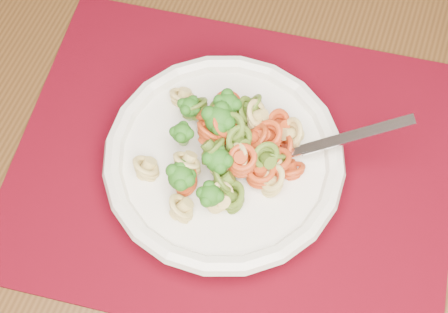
# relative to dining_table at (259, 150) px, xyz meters

# --- Properties ---
(dining_table) EXTENTS (1.45, 1.08, 0.72)m
(dining_table) POSITION_rel_dining_table_xyz_m (0.00, 0.00, 0.00)
(dining_table) COLOR #4D3115
(dining_table) RESTS_ON ground
(placemat) EXTENTS (0.48, 0.39, 0.00)m
(placemat) POSITION_rel_dining_table_xyz_m (-0.02, -0.07, 0.10)
(placemat) COLOR #550310
(placemat) RESTS_ON dining_table
(pasta_bowl) EXTENTS (0.24, 0.24, 0.05)m
(pasta_bowl) POSITION_rel_dining_table_xyz_m (-0.03, -0.08, 0.13)
(pasta_bowl) COLOR silver
(pasta_bowl) RESTS_ON placemat
(pasta_broccoli_heap) EXTENTS (0.21, 0.21, 0.06)m
(pasta_broccoli_heap) POSITION_rel_dining_table_xyz_m (-0.03, -0.08, 0.15)
(pasta_broccoli_heap) COLOR #DBBF6C
(pasta_broccoli_heap) RESTS_ON pasta_bowl
(fork) EXTENTS (0.18, 0.08, 0.08)m
(fork) POSITION_rel_dining_table_xyz_m (0.02, -0.08, 0.15)
(fork) COLOR silver
(fork) RESTS_ON pasta_bowl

